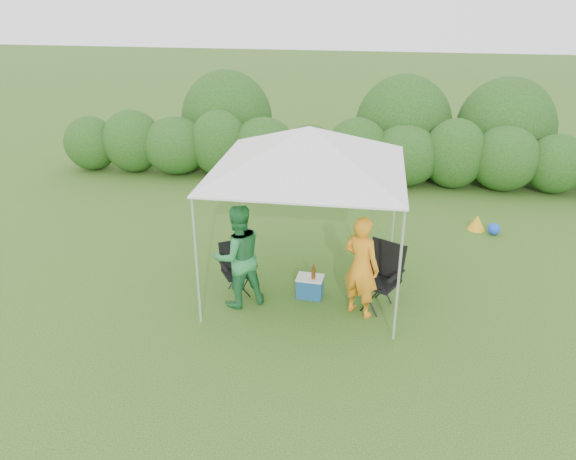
# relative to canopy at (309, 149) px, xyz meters

# --- Properties ---
(ground) EXTENTS (70.00, 70.00, 0.00)m
(ground) POSITION_rel_canopy_xyz_m (0.00, -0.50, -2.46)
(ground) COLOR #3E631F
(hedge) EXTENTS (15.08, 1.53, 1.80)m
(hedge) POSITION_rel_canopy_xyz_m (0.04, 5.50, -1.64)
(hedge) COLOR #265219
(hedge) RESTS_ON ground
(canopy) EXTENTS (3.10, 3.10, 2.83)m
(canopy) POSITION_rel_canopy_xyz_m (0.00, 0.00, 0.00)
(canopy) COLOR silver
(canopy) RESTS_ON ground
(chair_right) EXTENTS (0.84, 0.82, 1.09)m
(chair_right) POSITION_rel_canopy_xyz_m (1.28, -0.54, -1.85)
(chair_right) COLOR black
(chair_right) RESTS_ON ground
(chair_left) EXTENTS (0.70, 0.69, 0.90)m
(chair_left) POSITION_rel_canopy_xyz_m (-1.15, -0.46, -1.96)
(chair_left) COLOR black
(chair_left) RESTS_ON ground
(man) EXTENTS (0.74, 0.66, 1.69)m
(man) POSITION_rel_canopy_xyz_m (0.95, -0.85, -1.62)
(man) COLOR orange
(man) RESTS_ON ground
(woman) EXTENTS (1.08, 1.02, 1.75)m
(woman) POSITION_rel_canopy_xyz_m (-1.02, -0.86, -1.59)
(woman) COLOR #2A8142
(woman) RESTS_ON ground
(cooler) EXTENTS (0.47, 0.35, 0.38)m
(cooler) POSITION_rel_canopy_xyz_m (0.11, -0.46, -2.27)
(cooler) COLOR #1C4E81
(cooler) RESTS_ON ground
(bottle) EXTENTS (0.07, 0.07, 0.27)m
(bottle) POSITION_rel_canopy_xyz_m (0.17, -0.50, -1.95)
(bottle) COLOR #592D0C
(bottle) RESTS_ON cooler
(lawn_toy) EXTENTS (0.64, 0.53, 0.32)m
(lawn_toy) POSITION_rel_canopy_xyz_m (3.41, 2.80, -2.31)
(lawn_toy) COLOR gold
(lawn_toy) RESTS_ON ground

